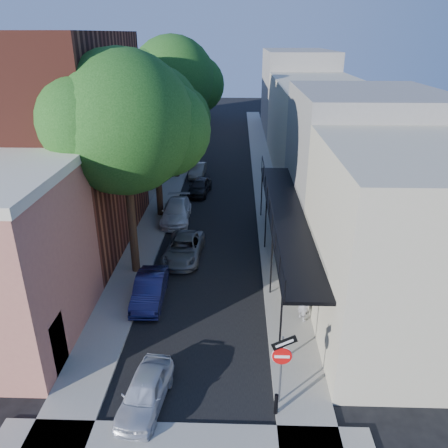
# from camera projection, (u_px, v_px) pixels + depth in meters

# --- Properties ---
(ground) EXTENTS (160.00, 160.00, 0.00)m
(ground) POSITION_uv_depth(u_px,v_px,m) (186.00, 425.00, 14.41)
(ground) COLOR black
(ground) RESTS_ON ground
(road_surface) EXTENTS (6.00, 64.00, 0.01)m
(road_surface) POSITION_uv_depth(u_px,v_px,m) (221.00, 168.00, 41.88)
(road_surface) COLOR black
(road_surface) RESTS_ON ground
(sidewalk_left) EXTENTS (2.00, 64.00, 0.12)m
(sidewalk_left) POSITION_uv_depth(u_px,v_px,m) (179.00, 167.00, 41.97)
(sidewalk_left) COLOR gray
(sidewalk_left) RESTS_ON ground
(sidewalk_right) EXTENTS (2.00, 64.00, 0.12)m
(sidewalk_right) POSITION_uv_depth(u_px,v_px,m) (262.00, 168.00, 41.74)
(sidewalk_right) COLOR gray
(sidewalk_right) RESTS_ON ground
(buildings_left) EXTENTS (10.10, 59.10, 12.00)m
(buildings_left) POSITION_uv_depth(u_px,v_px,m) (116.00, 118.00, 39.03)
(buildings_left) COLOR #B46F5C
(buildings_left) RESTS_ON ground
(buildings_right) EXTENTS (9.80, 55.00, 10.00)m
(buildings_right) POSITION_uv_depth(u_px,v_px,m) (320.00, 123.00, 39.37)
(buildings_right) COLOR #B8B198
(buildings_right) RESTS_ON ground
(sign_post) EXTENTS (0.89, 0.17, 2.99)m
(sign_post) POSITION_uv_depth(u_px,v_px,m) (282.00, 359.00, 14.39)
(sign_post) COLOR #595B60
(sign_post) RESTS_ON ground
(bollard) EXTENTS (0.14, 0.14, 0.80)m
(bollard) POSITION_uv_depth(u_px,v_px,m) (276.00, 404.00, 14.57)
(bollard) COLOR black
(bollard) RESTS_ON sidewalk_right
(oak_near) EXTENTS (7.48, 6.80, 11.42)m
(oak_near) POSITION_uv_depth(u_px,v_px,m) (133.00, 125.00, 20.74)
(oak_near) COLOR #2F1F13
(oak_near) RESTS_ON ground
(oak_mid) EXTENTS (6.60, 6.00, 10.20)m
(oak_mid) POSITION_uv_depth(u_px,v_px,m) (161.00, 114.00, 28.37)
(oak_mid) COLOR #2F1F13
(oak_mid) RESTS_ON ground
(oak_far) EXTENTS (7.70, 7.00, 11.90)m
(oak_far) POSITION_uv_depth(u_px,v_px,m) (179.00, 81.00, 36.16)
(oak_far) COLOR #2F1F13
(oak_far) RESTS_ON ground
(parked_car_a) EXTENTS (1.77, 3.54, 1.16)m
(parked_car_a) POSITION_uv_depth(u_px,v_px,m) (145.00, 392.00, 14.99)
(parked_car_a) COLOR #ADB3C0
(parked_car_a) RESTS_ON ground
(parked_car_b) EXTENTS (1.43, 3.88, 1.27)m
(parked_car_b) POSITION_uv_depth(u_px,v_px,m) (150.00, 289.00, 20.89)
(parked_car_b) COLOR #161845
(parked_car_b) RESTS_ON ground
(parked_car_c) EXTENTS (2.25, 4.47, 1.22)m
(parked_car_c) POSITION_uv_depth(u_px,v_px,m) (184.00, 249.00, 24.91)
(parked_car_c) COLOR slate
(parked_car_c) RESTS_ON ground
(parked_car_d) EXTENTS (2.00, 4.65, 1.33)m
(parked_car_d) POSITION_uv_depth(u_px,v_px,m) (176.00, 212.00, 29.90)
(parked_car_d) COLOR white
(parked_car_d) RESTS_ON ground
(parked_car_e) EXTENTS (1.96, 3.90, 1.27)m
(parked_car_e) POSITION_uv_depth(u_px,v_px,m) (200.00, 187.00, 34.88)
(parked_car_e) COLOR black
(parked_car_e) RESTS_ON ground
(parked_car_f) EXTENTS (1.38, 3.61, 1.17)m
(parked_car_f) POSITION_uv_depth(u_px,v_px,m) (198.00, 170.00, 39.23)
(parked_car_f) COLOR gray
(parked_car_f) RESTS_ON ground
(pedestrian) EXTENTS (0.65, 0.76, 1.77)m
(pedestrian) POSITION_uv_depth(u_px,v_px,m) (304.00, 302.00, 19.23)
(pedestrian) COLOR gray
(pedestrian) RESTS_ON sidewalk_right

